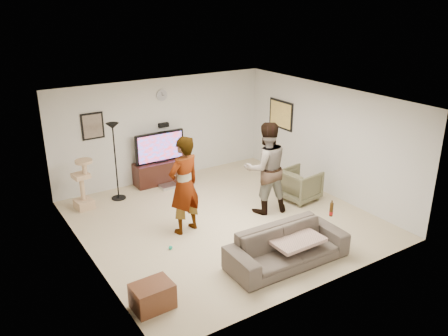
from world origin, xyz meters
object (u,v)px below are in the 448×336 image
sofa (287,247)px  tv (160,147)px  cat_tree (82,185)px  armchair (300,185)px  floor_lamp (116,162)px  person_left (184,185)px  beer_bottle (331,210)px  person_right (266,168)px  side_table (152,296)px  tv_stand (161,172)px

sofa → tv: bearing=94.7°
cat_tree → armchair: (4.21, -2.16, -0.20)m
floor_lamp → person_left: person_left is taller
floor_lamp → cat_tree: (-0.81, -0.08, -0.32)m
cat_tree → beer_bottle: cat_tree is taller
person_left → person_right: size_ratio=0.99×
sofa → person_right: bearing=64.8°
beer_bottle → side_table: size_ratio=0.43×
floor_lamp → person_left: bearing=-75.5°
tv_stand → floor_lamp: (-1.23, -0.34, 0.60)m
tv_stand → floor_lamp: bearing=-164.4°
person_right → cat_tree: bearing=-20.2°
person_right → person_left: bearing=10.3°
cat_tree → beer_bottle: 5.18m
tv_stand → beer_bottle: beer_bottle is taller
person_right → sofa: 2.14m
floor_lamp → person_left: 2.23m
tv → person_left: bearing=-105.0°
floor_lamp → person_right: bearing=-43.7°
tv_stand → cat_tree: cat_tree is taller
tv → armchair: size_ratio=1.59×
tv → person_right: bearing=-66.1°
tv → side_table: bearing=-116.9°
person_left → sofa: size_ratio=0.90×
floor_lamp → person_left: (0.56, -2.15, 0.09)m
person_right → side_table: 3.83m
tv → floor_lamp: floor_lamp is taller
person_right → side_table: person_right is taller
tv_stand → beer_bottle: size_ratio=5.27×
beer_bottle → sofa: bearing=-180.0°
person_right → armchair: person_right is taller
cat_tree → sofa: 4.63m
floor_lamp → sofa: floor_lamp is taller
beer_bottle → tv_stand: bearing=105.6°
floor_lamp → tv: bearing=15.6°
side_table → cat_tree: bearing=87.7°
person_left → beer_bottle: (1.91, -1.95, -0.21)m
tv → armchair: (2.18, -2.58, -0.56)m
tv → person_right: (1.16, -2.63, 0.06)m
tv → person_left: size_ratio=0.64×
cat_tree → side_table: (-0.15, -3.88, -0.36)m
tv → armchair: tv is taller
cat_tree → person_right: person_right is taller
floor_lamp → sofa: bearing=-70.1°
beer_bottle → side_table: beer_bottle is taller
person_right → sofa: (-0.91, -1.82, -0.66)m
person_left → side_table: (-1.52, -1.81, -0.77)m
person_right → beer_bottle: size_ratio=7.80×
person_left → sofa: 2.25m
tv_stand → person_right: bearing=-66.1°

